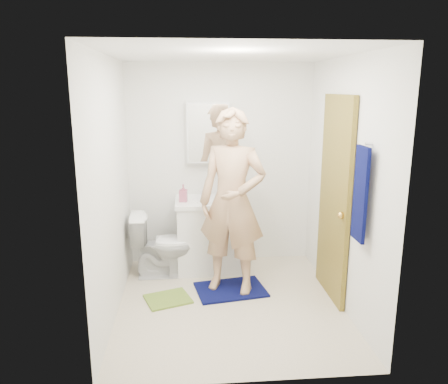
# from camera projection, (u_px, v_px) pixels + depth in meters

# --- Properties ---
(floor) EXTENTS (2.20, 2.40, 0.02)m
(floor) POSITION_uv_depth(u_px,v_px,m) (230.00, 305.00, 4.38)
(floor) COLOR beige
(floor) RESTS_ON ground
(ceiling) EXTENTS (2.20, 2.40, 0.02)m
(ceiling) POSITION_uv_depth(u_px,v_px,m) (231.00, 53.00, 3.81)
(ceiling) COLOR white
(ceiling) RESTS_ON ground
(wall_back) EXTENTS (2.20, 0.02, 2.40)m
(wall_back) POSITION_uv_depth(u_px,v_px,m) (220.00, 165.00, 5.27)
(wall_back) COLOR white
(wall_back) RESTS_ON ground
(wall_front) EXTENTS (2.20, 0.02, 2.40)m
(wall_front) POSITION_uv_depth(u_px,v_px,m) (248.00, 227.00, 2.92)
(wall_front) COLOR white
(wall_front) RESTS_ON ground
(wall_left) EXTENTS (0.02, 2.40, 2.40)m
(wall_left) POSITION_uv_depth(u_px,v_px,m) (110.00, 190.00, 4.00)
(wall_left) COLOR white
(wall_left) RESTS_ON ground
(wall_right) EXTENTS (0.02, 2.40, 2.40)m
(wall_right) POSITION_uv_depth(u_px,v_px,m) (345.00, 185.00, 4.19)
(wall_right) COLOR white
(wall_right) RESTS_ON ground
(vanity_cabinet) EXTENTS (0.75, 0.55, 0.80)m
(vanity_cabinet) POSITION_uv_depth(u_px,v_px,m) (210.00, 236.00, 5.15)
(vanity_cabinet) COLOR white
(vanity_cabinet) RESTS_ON floor
(countertop) EXTENTS (0.79, 0.59, 0.05)m
(countertop) POSITION_uv_depth(u_px,v_px,m) (209.00, 202.00, 5.06)
(countertop) COLOR white
(countertop) RESTS_ON vanity_cabinet
(sink_basin) EXTENTS (0.40, 0.40, 0.03)m
(sink_basin) POSITION_uv_depth(u_px,v_px,m) (209.00, 200.00, 5.05)
(sink_basin) COLOR white
(sink_basin) RESTS_ON countertop
(faucet) EXTENTS (0.03, 0.03, 0.12)m
(faucet) POSITION_uv_depth(u_px,v_px,m) (209.00, 191.00, 5.21)
(faucet) COLOR silver
(faucet) RESTS_ON countertop
(medicine_cabinet) EXTENTS (0.50, 0.12, 0.70)m
(medicine_cabinet) POSITION_uv_depth(u_px,v_px,m) (208.00, 133.00, 5.09)
(medicine_cabinet) COLOR white
(medicine_cabinet) RESTS_ON wall_back
(mirror_panel) EXTENTS (0.46, 0.01, 0.66)m
(mirror_panel) POSITION_uv_depth(u_px,v_px,m) (208.00, 133.00, 5.03)
(mirror_panel) COLOR white
(mirror_panel) RESTS_ON wall_back
(door) EXTENTS (0.05, 0.80, 2.05)m
(door) POSITION_uv_depth(u_px,v_px,m) (334.00, 199.00, 4.37)
(door) COLOR olive
(door) RESTS_ON ground
(door_knob) EXTENTS (0.07, 0.07, 0.07)m
(door_knob) POSITION_uv_depth(u_px,v_px,m) (341.00, 215.00, 4.07)
(door_knob) COLOR gold
(door_knob) RESTS_ON door
(towel) EXTENTS (0.03, 0.24, 0.80)m
(towel) POSITION_uv_depth(u_px,v_px,m) (361.00, 194.00, 3.62)
(towel) COLOR #060A3F
(towel) RESTS_ON wall_right
(towel_hook) EXTENTS (0.06, 0.02, 0.02)m
(towel_hook) POSITION_uv_depth(u_px,v_px,m) (369.00, 144.00, 3.52)
(towel_hook) COLOR silver
(towel_hook) RESTS_ON wall_right
(toilet) EXTENTS (0.74, 0.44, 0.74)m
(toilet) POSITION_uv_depth(u_px,v_px,m) (164.00, 245.00, 4.97)
(toilet) COLOR white
(toilet) RESTS_ON floor
(bath_mat) EXTENTS (0.79, 0.62, 0.02)m
(bath_mat) POSITION_uv_depth(u_px,v_px,m) (231.00, 290.00, 4.66)
(bath_mat) COLOR #060A3F
(bath_mat) RESTS_ON floor
(green_rug) EXTENTS (0.53, 0.49, 0.02)m
(green_rug) POSITION_uv_depth(u_px,v_px,m) (168.00, 299.00, 4.45)
(green_rug) COLOR olive
(green_rug) RESTS_ON floor
(soap_dispenser) EXTENTS (0.10, 0.10, 0.20)m
(soap_dispenser) POSITION_uv_depth(u_px,v_px,m) (183.00, 193.00, 4.95)
(soap_dispenser) COLOR #AB5069
(soap_dispenser) RESTS_ON countertop
(toothbrush_cup) EXTENTS (0.14, 0.14, 0.10)m
(toothbrush_cup) POSITION_uv_depth(u_px,v_px,m) (232.00, 192.00, 5.19)
(toothbrush_cup) COLOR #8F4599
(toothbrush_cup) RESTS_ON countertop
(man) EXTENTS (0.81, 0.68, 1.90)m
(man) POSITION_uv_depth(u_px,v_px,m) (232.00, 202.00, 4.45)
(man) COLOR tan
(man) RESTS_ON bath_mat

